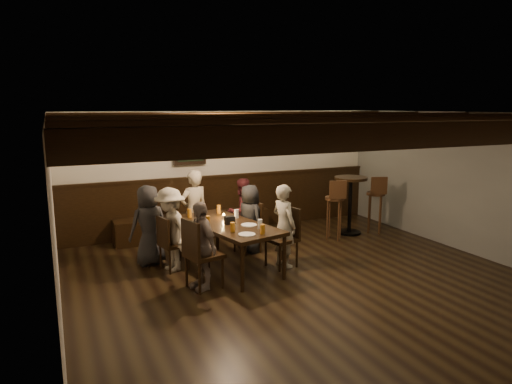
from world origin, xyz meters
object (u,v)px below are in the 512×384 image
person_right_near (250,219)px  chair_right_near (248,237)px  chair_right_far (282,249)px  person_left_far (201,245)px  chair_left_far (203,267)px  person_right_far (284,226)px  dining_table (228,227)px  person_bench_right (242,212)px  person_bench_centre (194,211)px  bar_stool_left (334,217)px  bar_stool_right (375,212)px  person_bench_left (149,225)px  person_left_near (171,229)px  high_top_table (350,197)px  chair_left_near (173,253)px

person_right_near → chair_right_near: bearing=90.0°
chair_right_near → chair_right_far: 0.90m
person_left_far → chair_left_far: bearing=90.0°
person_right_near → person_right_far: size_ratio=0.90×
dining_table → person_bench_right: person_bench_right is taller
person_bench_centre → person_bench_right: bearing=170.5°
dining_table → bar_stool_left: bearing=2.4°
person_bench_centre → bar_stool_right: 3.65m
person_bench_left → person_left_near: 0.47m
person_left_near → high_top_table: 3.78m
person_bench_left → person_right_near: size_ratio=1.09×
dining_table → person_left_far: size_ratio=1.67×
person_right_near → high_top_table: 2.29m
person_right_near → high_top_table: person_right_near is taller
dining_table → person_bench_centre: 1.05m
person_left_near → person_left_far: person_left_near is taller
person_bench_right → person_left_near: 1.71m
person_bench_left → bar_stool_left: size_ratio=1.12×
chair_left_far → bar_stool_left: size_ratio=0.86×
person_bench_left → high_top_table: 3.98m
chair_left_far → person_right_far: (1.43, 0.33, 0.35)m
high_top_table → bar_stool_left: size_ratio=0.99×
dining_table → high_top_table: bearing=3.7°
person_bench_left → person_right_near: bearing=164.7°
chair_right_far → person_bench_centre: bearing=25.6°
person_bench_right → person_right_far: person_right_far is taller
chair_right_near → bar_stool_left: (1.80, 0.05, 0.16)m
person_left_near → person_left_far: bearing=-0.0°
person_left_near → bar_stool_left: size_ratio=1.12×
person_bench_centre → bar_stool_right: (3.63, -0.32, -0.29)m
chair_left_near → person_bench_right: (1.48, 0.80, 0.35)m
chair_left_far → high_top_table: bearing=99.8°
chair_left_near → person_bench_left: bearing=-158.0°
dining_table → bar_stool_left: (2.40, 0.65, -0.23)m
chair_left_near → person_bench_centre: (0.57, 0.74, 0.45)m
chair_right_near → person_right_near: 0.33m
chair_right_near → person_right_far: 0.98m
chair_left_far → person_right_far: person_right_far is taller
chair_left_near → person_bench_centre: size_ratio=0.60×
chair_right_far → bar_stool_right: 2.78m
person_right_far → high_top_table: 2.36m
chair_right_far → high_top_table: high_top_table is taller
person_left_near → high_top_table: bearing=86.1°
person_left_near → person_bench_left: bearing=-161.6°
chair_right_far → person_right_far: bearing=-90.0°
chair_right_near → person_bench_right: bearing=-22.0°
chair_left_near → person_bench_centre: person_bench_centre is taller
chair_right_far → person_left_near: bearing=58.5°
chair_right_far → person_bench_left: 2.14m
person_bench_right → chair_left_near: bearing=15.5°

